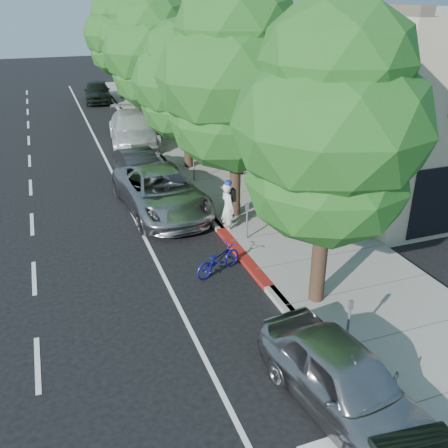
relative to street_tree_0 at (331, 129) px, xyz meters
name	(u,v)px	position (x,y,z in m)	size (l,w,h in m)	color
ground	(255,273)	(-0.90, 2.00, -4.75)	(120.00, 120.00, 0.00)	black
sidewalk	(232,178)	(1.40, 10.00, -4.68)	(4.60, 56.00, 0.15)	gray
curb	(182,184)	(-0.90, 10.00, -4.68)	(0.30, 56.00, 0.15)	#9E998E
curb_red_segment	(243,256)	(-0.90, 3.00, -4.68)	(0.32, 4.00, 0.15)	maroon
storefront_building	(283,64)	(8.70, 20.00, -1.25)	(10.00, 36.00, 7.00)	#BAAB8F
street_tree_0	(331,129)	(0.00, 0.00, 0.00)	(4.69, 4.69, 7.69)	black
street_tree_1	(236,80)	(0.00, 6.00, 0.25)	(5.39, 5.39, 8.23)	black
street_tree_2	(186,82)	(0.00, 12.00, -0.73)	(4.86, 4.86, 6.78)	black
street_tree_3	(155,52)	(0.00, 18.00, -0.06)	(5.62, 5.62, 7.89)	black
street_tree_4	(133,40)	(0.00, 24.00, 0.13)	(4.42, 4.42, 7.79)	black
street_tree_5	(118,35)	(0.00, 30.00, -0.02)	(5.17, 5.17, 7.81)	black
cyclist	(228,208)	(-0.65, 5.00, -3.86)	(0.65, 0.43, 1.78)	silver
bicycle	(218,260)	(-1.92, 2.43, -4.31)	(0.59, 1.69, 0.89)	#14158D
silver_suv	(161,192)	(-2.40, 7.50, -3.95)	(2.67, 5.78, 1.61)	#9D9CA1
dark_sedan	(140,167)	(-2.49, 11.17, -4.09)	(1.40, 4.02, 1.32)	black
white_pickup	(133,129)	(-1.64, 17.00, -3.88)	(2.46, 6.04, 1.75)	silver
dark_suv_far	(97,91)	(-1.95, 29.88, -3.96)	(1.86, 4.63, 1.58)	black
near_car_a	(345,381)	(-1.40, -3.50, -4.02)	(1.73, 4.29, 1.46)	#99989D
pedestrian	(242,157)	(1.97, 10.19, -3.83)	(0.75, 0.59, 1.55)	black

